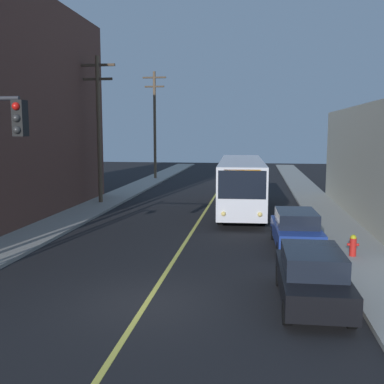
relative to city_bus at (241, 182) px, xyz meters
name	(u,v)px	position (x,y,z in m)	size (l,w,h in m)	color
ground_plane	(147,303)	(-2.20, -15.85, -1.82)	(120.00, 120.00, 0.00)	black
sidewalk_left	(57,224)	(-9.45, -5.85, -1.74)	(2.50, 90.00, 0.15)	gray
sidewalk_right	(342,233)	(5.05, -5.85, -1.74)	(2.50, 90.00, 0.15)	gray
lane_stripe_center	(204,213)	(-2.20, -0.85, -1.81)	(0.16, 60.00, 0.01)	#D8CC4C
city_bus	(241,182)	(0.00, 0.00, 0.00)	(2.99, 12.23, 3.20)	silver
parked_car_black	(312,276)	(2.51, -15.28, -0.98)	(1.86, 4.42, 1.62)	black
parked_car_blue	(296,229)	(2.60, -8.89, -0.98)	(1.97, 4.47, 1.62)	navy
utility_pole_mid	(99,123)	(-9.60, 1.47, 3.70)	(2.40, 0.28, 9.73)	brown
utility_pole_far	(155,120)	(-9.44, 17.93, 4.25)	(2.40, 0.28, 10.81)	brown
fire_hydrant	(353,245)	(4.65, -10.34, -1.23)	(0.44, 0.26, 0.84)	red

